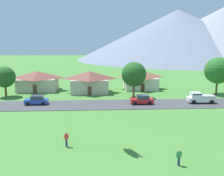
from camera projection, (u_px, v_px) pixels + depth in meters
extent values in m
cube|color=#424247|center=(106.00, 105.00, 46.92)|extent=(160.00, 7.40, 0.08)
cone|color=gray|center=(172.00, 38.00, 156.59)|extent=(90.85, 90.85, 27.55)
cone|color=slate|center=(177.00, 35.00, 161.56)|extent=(129.22, 129.22, 31.65)
cube|color=beige|center=(140.00, 83.00, 62.54)|extent=(7.92, 6.89, 2.97)
pyramid|color=brown|center=(140.00, 74.00, 62.11)|extent=(8.55, 7.44, 1.63)
cube|color=brown|center=(143.00, 87.00, 59.23)|extent=(0.90, 0.06, 2.00)
cube|color=beige|center=(90.00, 86.00, 57.86)|extent=(8.39, 6.24, 3.23)
pyramid|color=brown|center=(90.00, 75.00, 57.40)|extent=(9.06, 6.74, 1.78)
cube|color=brown|center=(90.00, 91.00, 54.89)|extent=(0.90, 0.06, 2.00)
cube|color=beige|center=(38.00, 84.00, 60.31)|extent=(8.87, 6.77, 3.03)
pyramid|color=brown|center=(38.00, 75.00, 59.88)|extent=(9.58, 7.31, 1.66)
cube|color=brown|center=(35.00, 89.00, 57.07)|extent=(0.90, 0.06, 2.00)
cylinder|color=brown|center=(134.00, 90.00, 52.93)|extent=(0.44, 0.44, 2.98)
sphere|color=#23561E|center=(134.00, 74.00, 52.30)|extent=(5.19, 5.19, 5.19)
cylinder|color=brown|center=(6.00, 91.00, 53.58)|extent=(0.44, 0.44, 2.60)
sphere|color=#23561E|center=(5.00, 77.00, 53.03)|extent=(4.52, 4.52, 4.52)
cylinder|color=brown|center=(217.00, 87.00, 56.08)|extent=(0.44, 0.44, 3.17)
sphere|color=#286623|center=(218.00, 70.00, 55.38)|extent=(5.86, 5.86, 5.86)
cube|color=#2847A8|center=(36.00, 101.00, 46.89)|extent=(4.24, 1.90, 0.80)
cube|color=#2D3847|center=(37.00, 97.00, 46.76)|extent=(2.24, 1.63, 0.68)
cylinder|color=black|center=(28.00, 104.00, 45.93)|extent=(0.65, 0.25, 0.64)
cylinder|color=black|center=(30.00, 102.00, 47.74)|extent=(0.65, 0.25, 0.64)
cylinder|color=black|center=(43.00, 104.00, 46.14)|extent=(0.65, 0.25, 0.64)
cylinder|color=black|center=(45.00, 101.00, 47.95)|extent=(0.65, 0.25, 0.64)
cube|color=red|center=(142.00, 101.00, 47.29)|extent=(4.21, 1.82, 0.80)
cube|color=#2D3847|center=(143.00, 97.00, 47.16)|extent=(2.21, 1.60, 0.68)
cylinder|color=black|center=(135.00, 103.00, 46.37)|extent=(0.64, 0.24, 0.64)
cylinder|color=black|center=(134.00, 101.00, 48.18)|extent=(0.64, 0.24, 0.64)
cylinder|color=black|center=(150.00, 103.00, 46.51)|extent=(0.64, 0.24, 0.64)
cylinder|color=black|center=(148.00, 101.00, 48.31)|extent=(0.64, 0.24, 0.64)
cube|color=white|center=(201.00, 99.00, 48.12)|extent=(5.27, 2.18, 0.84)
cube|color=white|center=(196.00, 95.00, 47.94)|extent=(1.96, 1.90, 0.90)
cube|color=#2D3847|center=(196.00, 93.00, 47.89)|extent=(1.68, 1.93, 0.28)
cube|color=#B7B7B7|center=(207.00, 96.00, 48.03)|extent=(2.77, 2.05, 0.36)
cylinder|color=black|center=(194.00, 102.00, 47.14)|extent=(0.77, 0.31, 0.76)
cylinder|color=black|center=(190.00, 100.00, 49.14)|extent=(0.77, 0.31, 0.76)
cylinder|color=black|center=(212.00, 102.00, 47.21)|extent=(0.77, 0.31, 0.76)
cylinder|color=black|center=(208.00, 99.00, 49.21)|extent=(0.77, 0.31, 0.76)
cylinder|color=navy|center=(66.00, 143.00, 28.23)|extent=(0.24, 0.24, 0.88)
cube|color=red|center=(66.00, 137.00, 28.09)|extent=(0.36, 0.22, 0.58)
sphere|color=brown|center=(66.00, 134.00, 28.02)|extent=(0.21, 0.21, 0.21)
cylinder|color=red|center=(64.00, 136.00, 28.11)|extent=(0.18, 0.55, 0.37)
cylinder|color=red|center=(68.00, 135.00, 28.14)|extent=(0.18, 0.55, 0.37)
cylinder|color=silver|center=(67.00, 56.00, 28.02)|extent=(0.48, 3.20, 17.12)
cylinder|color=navy|center=(179.00, 161.00, 23.96)|extent=(0.24, 0.24, 0.88)
cube|color=#388E51|center=(179.00, 154.00, 23.82)|extent=(0.36, 0.22, 0.58)
sphere|color=tan|center=(179.00, 150.00, 23.75)|extent=(0.21, 0.21, 0.21)
cylinder|color=#388E51|center=(177.00, 155.00, 23.82)|extent=(0.12, 0.18, 0.59)
cylinder|color=#388E51|center=(181.00, 154.00, 23.84)|extent=(0.12, 0.18, 0.59)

